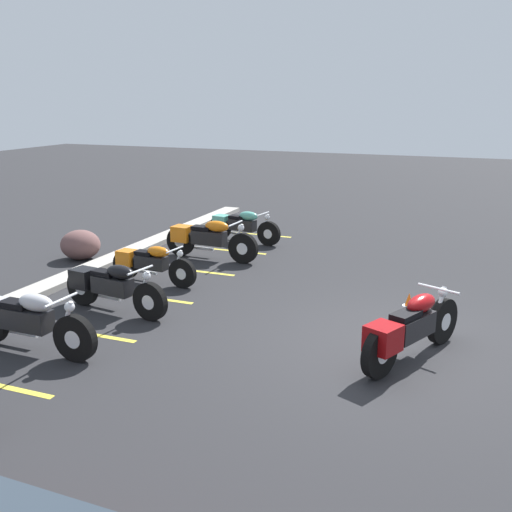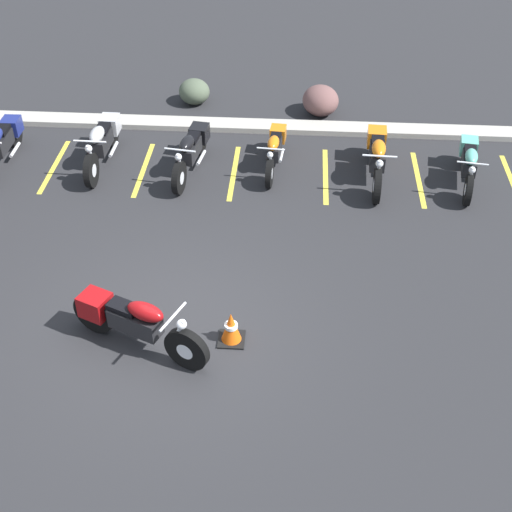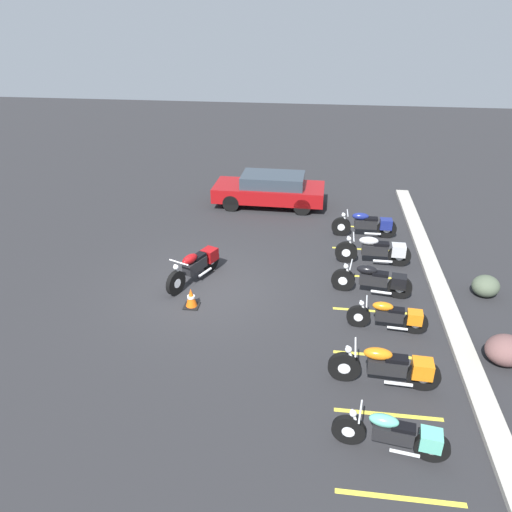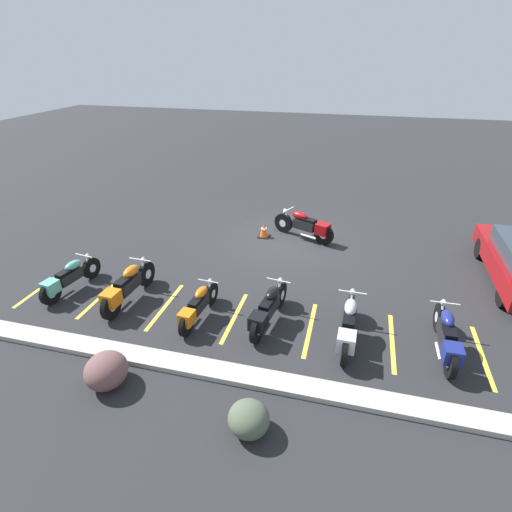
{
  "view_description": "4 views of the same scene",
  "coord_description": "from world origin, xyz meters",
  "px_view_note": "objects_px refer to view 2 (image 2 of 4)",
  "views": [
    {
      "loc": [
        -8.44,
        -1.24,
        3.6
      ],
      "look_at": [
        0.76,
        2.42,
        0.95
      ],
      "focal_mm": 42.0,
      "sensor_mm": 36.0,
      "label": 1
    },
    {
      "loc": [
        1.83,
        -7.76,
        7.65
      ],
      "look_at": [
        1.22,
        1.27,
        0.5
      ],
      "focal_mm": 50.0,
      "sensor_mm": 36.0,
      "label": 2
    },
    {
      "loc": [
        11.85,
        3.01,
        7.15
      ],
      "look_at": [
        -0.67,
        1.35,
        0.79
      ],
      "focal_mm": 35.0,
      "sensor_mm": 36.0,
      "label": 3
    },
    {
      "loc": [
        -1.96,
        12.22,
        5.9
      ],
      "look_at": [
        0.48,
        2.78,
        0.78
      ],
      "focal_mm": 28.0,
      "sensor_mm": 36.0,
      "label": 4
    }
  ],
  "objects_px": {
    "landscape_rock_0": "(194,92)",
    "traffic_cone": "(231,328)",
    "parked_bike_4": "(377,155)",
    "motorcycle_maroon_featured": "(132,321)",
    "parked_bike_1": "(103,141)",
    "parked_bike_2": "(191,150)",
    "parked_bike_5": "(469,162)",
    "parked_bike_0": "(2,142)",
    "parked_bike_3": "(275,148)",
    "landscape_rock_1": "(321,101)"
  },
  "relations": [
    {
      "from": "traffic_cone",
      "to": "parked_bike_5",
      "type": "bearing_deg",
      "value": 48.32
    },
    {
      "from": "parked_bike_4",
      "to": "traffic_cone",
      "type": "xyz_separation_m",
      "value": [
        -2.45,
        -4.84,
        -0.23
      ]
    },
    {
      "from": "landscape_rock_1",
      "to": "parked_bike_0",
      "type": "bearing_deg",
      "value": -158.31
    },
    {
      "from": "parked_bike_2",
      "to": "parked_bike_5",
      "type": "height_order",
      "value": "parked_bike_2"
    },
    {
      "from": "parked_bike_1",
      "to": "landscape_rock_0",
      "type": "distance_m",
      "value": 3.19
    },
    {
      "from": "parked_bike_4",
      "to": "parked_bike_1",
      "type": "bearing_deg",
      "value": -89.06
    },
    {
      "from": "motorcycle_maroon_featured",
      "to": "parked_bike_1",
      "type": "height_order",
      "value": "motorcycle_maroon_featured"
    },
    {
      "from": "parked_bike_0",
      "to": "parked_bike_4",
      "type": "height_order",
      "value": "parked_bike_4"
    },
    {
      "from": "parked_bike_2",
      "to": "landscape_rock_0",
      "type": "bearing_deg",
      "value": -164.95
    },
    {
      "from": "parked_bike_3",
      "to": "landscape_rock_0",
      "type": "bearing_deg",
      "value": -138.82
    },
    {
      "from": "parked_bike_0",
      "to": "traffic_cone",
      "type": "xyz_separation_m",
      "value": [
        5.16,
        -4.89,
        -0.21
      ]
    },
    {
      "from": "parked_bike_4",
      "to": "traffic_cone",
      "type": "distance_m",
      "value": 5.43
    },
    {
      "from": "parked_bike_2",
      "to": "parked_bike_1",
      "type": "bearing_deg",
      "value": -87.41
    },
    {
      "from": "motorcycle_maroon_featured",
      "to": "parked_bike_5",
      "type": "distance_m",
      "value": 7.54
    },
    {
      "from": "parked_bike_1",
      "to": "parked_bike_4",
      "type": "height_order",
      "value": "parked_bike_4"
    },
    {
      "from": "landscape_rock_0",
      "to": "parked_bike_5",
      "type": "bearing_deg",
      "value": -27.7
    },
    {
      "from": "parked_bike_2",
      "to": "parked_bike_4",
      "type": "bearing_deg",
      "value": 98.11
    },
    {
      "from": "parked_bike_4",
      "to": "landscape_rock_1",
      "type": "bearing_deg",
      "value": -154.49
    },
    {
      "from": "parked_bike_0",
      "to": "traffic_cone",
      "type": "height_order",
      "value": "parked_bike_0"
    },
    {
      "from": "landscape_rock_1",
      "to": "traffic_cone",
      "type": "distance_m",
      "value": 7.6
    },
    {
      "from": "landscape_rock_0",
      "to": "parked_bike_3",
      "type": "bearing_deg",
      "value": -53.59
    },
    {
      "from": "motorcycle_maroon_featured",
      "to": "landscape_rock_0",
      "type": "bearing_deg",
      "value": 114.98
    },
    {
      "from": "parked_bike_3",
      "to": "parked_bike_4",
      "type": "height_order",
      "value": "parked_bike_4"
    },
    {
      "from": "motorcycle_maroon_featured",
      "to": "traffic_cone",
      "type": "bearing_deg",
      "value": 31.41
    },
    {
      "from": "parked_bike_0",
      "to": "parked_bike_1",
      "type": "distance_m",
      "value": 2.05
    },
    {
      "from": "parked_bike_3",
      "to": "traffic_cone",
      "type": "bearing_deg",
      "value": 0.13
    },
    {
      "from": "parked_bike_1",
      "to": "parked_bike_3",
      "type": "relative_size",
      "value": 1.17
    },
    {
      "from": "motorcycle_maroon_featured",
      "to": "parked_bike_0",
      "type": "distance_m",
      "value": 6.3
    },
    {
      "from": "parked_bike_5",
      "to": "landscape_rock_0",
      "type": "relative_size",
      "value": 2.73
    },
    {
      "from": "parked_bike_3",
      "to": "landscape_rock_1",
      "type": "distance_m",
      "value": 2.56
    },
    {
      "from": "motorcycle_maroon_featured",
      "to": "parked_bike_1",
      "type": "xyz_separation_m",
      "value": [
        -1.68,
        5.23,
        -0.01
      ]
    },
    {
      "from": "parked_bike_1",
      "to": "parked_bike_3",
      "type": "distance_m",
      "value": 3.53
    },
    {
      "from": "landscape_rock_1",
      "to": "traffic_cone",
      "type": "relative_size",
      "value": 1.66
    },
    {
      "from": "motorcycle_maroon_featured",
      "to": "landscape_rock_1",
      "type": "relative_size",
      "value": 2.44
    },
    {
      "from": "parked_bike_1",
      "to": "parked_bike_4",
      "type": "xyz_separation_m",
      "value": [
        5.57,
        -0.19,
        0.0
      ]
    },
    {
      "from": "parked_bike_3",
      "to": "parked_bike_5",
      "type": "distance_m",
      "value": 3.85
    },
    {
      "from": "landscape_rock_1",
      "to": "parked_bike_5",
      "type": "bearing_deg",
      "value": -43.15
    },
    {
      "from": "landscape_rock_0",
      "to": "traffic_cone",
      "type": "xyz_separation_m",
      "value": [
        1.61,
        -7.85,
        -0.04
      ]
    },
    {
      "from": "landscape_rock_1",
      "to": "parked_bike_3",
      "type": "bearing_deg",
      "value": -111.62
    },
    {
      "from": "parked_bike_3",
      "to": "traffic_cone",
      "type": "relative_size",
      "value": 3.62
    },
    {
      "from": "parked_bike_2",
      "to": "landscape_rock_1",
      "type": "distance_m",
      "value": 3.71
    },
    {
      "from": "parked_bike_1",
      "to": "traffic_cone",
      "type": "height_order",
      "value": "parked_bike_1"
    },
    {
      "from": "motorcycle_maroon_featured",
      "to": "landscape_rock_0",
      "type": "relative_size",
      "value": 2.91
    },
    {
      "from": "parked_bike_0",
      "to": "parked_bike_4",
      "type": "bearing_deg",
      "value": 89.06
    },
    {
      "from": "parked_bike_5",
      "to": "landscape_rock_1",
      "type": "height_order",
      "value": "parked_bike_5"
    },
    {
      "from": "motorcycle_maroon_featured",
      "to": "traffic_cone",
      "type": "height_order",
      "value": "motorcycle_maroon_featured"
    },
    {
      "from": "parked_bike_5",
      "to": "traffic_cone",
      "type": "bearing_deg",
      "value": -33.15
    },
    {
      "from": "parked_bike_0",
      "to": "parked_bike_4",
      "type": "xyz_separation_m",
      "value": [
        7.61,
        -0.05,
        0.02
      ]
    },
    {
      "from": "parked_bike_5",
      "to": "landscape_rock_0",
      "type": "bearing_deg",
      "value": -109.17
    },
    {
      "from": "motorcycle_maroon_featured",
      "to": "parked_bike_3",
      "type": "xyz_separation_m",
      "value": [
        1.85,
        5.29,
        -0.08
      ]
    }
  ]
}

